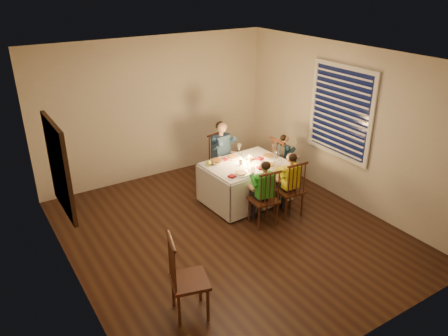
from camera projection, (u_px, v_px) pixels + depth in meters
ground at (230, 232)px, 6.61m from camera, size 5.00×5.00×0.00m
wall_left at (65, 193)px, 4.97m from camera, size 0.02×5.00×2.60m
wall_right at (345, 125)px, 7.16m from camera, size 0.02×5.00×2.60m
wall_back at (156, 109)px, 7.99m from camera, size 4.50×0.02×2.60m
ceiling at (231, 58)px, 5.53m from camera, size 5.00×5.00×0.00m
dining_table at (245, 174)px, 7.30m from camera, size 1.40×1.05×0.67m
chair_adult at (222, 184)px, 8.10m from camera, size 0.46×0.45×0.96m
chair_near_left at (262, 224)px, 6.83m from camera, size 0.43×0.42×0.96m
chair_near_right at (287, 214)px, 7.10m from camera, size 0.41×0.39×0.96m
chair_end at (282, 187)px, 8.00m from camera, size 0.38×0.40×0.96m
chair_extra at (191, 312)px, 5.06m from camera, size 0.50×0.52×1.04m
adult at (222, 184)px, 8.10m from camera, size 0.50×0.48×1.20m
child_green at (262, 224)px, 6.83m from camera, size 0.39×0.37×1.07m
child_yellow at (287, 214)px, 7.10m from camera, size 0.37×0.34×1.07m
child_teal at (282, 187)px, 8.00m from camera, size 0.30×0.33×1.01m
setting_adult at (233, 157)px, 7.43m from camera, size 0.27×0.27×0.02m
setting_green at (241, 174)px, 6.83m from camera, size 0.27×0.27×0.02m
setting_yellow at (269, 165)px, 7.11m from camera, size 0.27×0.27×0.02m
setting_teal at (268, 156)px, 7.46m from camera, size 0.27×0.27×0.02m
candle_left at (241, 162)px, 7.15m from camera, size 0.06×0.06×0.10m
candle_right at (249, 160)px, 7.24m from camera, size 0.06×0.06×0.10m
squash at (209, 163)px, 7.12m from camera, size 0.09×0.09×0.09m
orange_fruit at (252, 158)px, 7.32m from camera, size 0.08×0.08×0.08m
serving_bowl at (216, 162)px, 7.19m from camera, size 0.28×0.28×0.06m
wall_mirror at (59, 167)px, 5.14m from camera, size 0.06×0.95×1.15m
window_blinds at (340, 112)px, 7.14m from camera, size 0.07×1.34×1.54m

